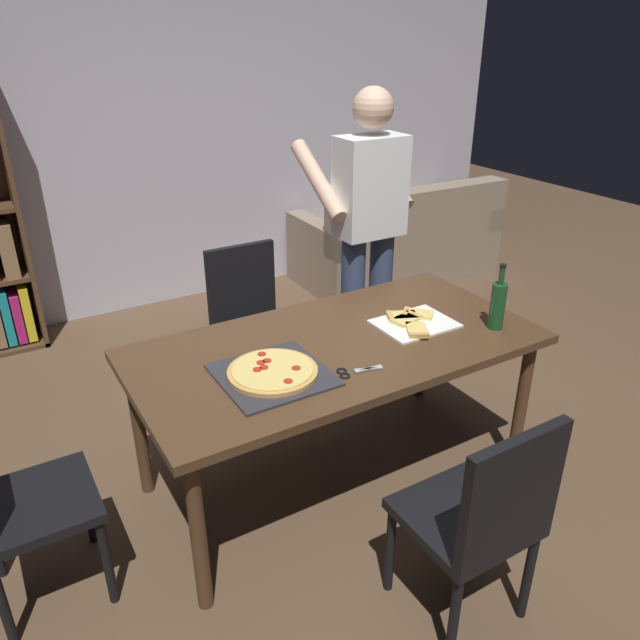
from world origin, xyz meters
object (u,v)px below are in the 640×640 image
chair_left_end (6,495)px  wine_bottle (498,304)px  kitchen_scissors (352,372)px  chair_near_camera (483,514)px  person_serving_pizza (367,226)px  chair_far_side (250,314)px  couch (399,245)px  dining_table (337,356)px  pepperoni_pizza_on_tray (273,372)px

chair_left_end → wine_bottle: (2.11, -0.25, 0.36)m
chair_left_end → kitchen_scissors: 1.36m
chair_near_camera → person_serving_pizza: person_serving_pizza is taller
wine_bottle → chair_far_side: bearing=120.8°
chair_left_end → kitchen_scissors: size_ratio=4.54×
chair_left_end → person_serving_pizza: size_ratio=0.51×
chair_near_camera → wine_bottle: 1.06m
chair_near_camera → wine_bottle: bearing=44.2°
couch → chair_far_side: bearing=-151.3°
dining_table → couch: 2.77m
wine_bottle → chair_left_end: bearing=173.2°
chair_near_camera → person_serving_pizza: (0.66, 1.67, 0.49)m
dining_table → chair_far_side: 0.96m
wine_bottle → chair_near_camera: bearing=-135.8°
wine_bottle → couch: bearing=62.1°
person_serving_pizza → chair_far_side: bearing=161.5°
pepperoni_pizza_on_tray → kitchen_scissors: pepperoni_pizza_on_tray is taller
chair_far_side → pepperoni_pizza_on_tray: 1.15m
pepperoni_pizza_on_tray → chair_left_end: bearing=173.8°
kitchen_scissors → chair_near_camera: bearing=-82.7°
chair_far_side → couch: 2.18m
person_serving_pizza → wine_bottle: (0.06, -0.98, -0.13)m
couch → kitchen_scissors: 3.03m
chair_left_end → couch: size_ratio=0.52×
person_serving_pizza → wine_bottle: 0.99m
chair_near_camera → chair_left_end: (-1.40, 0.95, 0.00)m
chair_far_side → person_serving_pizza: person_serving_pizza is taller
chair_near_camera → couch: 3.50m
chair_far_side → wine_bottle: (0.71, -1.20, 0.36)m
chair_left_end → pepperoni_pizza_on_tray: (1.02, -0.11, 0.25)m
chair_near_camera → kitchen_scissors: size_ratio=4.54×
dining_table → chair_near_camera: size_ratio=2.03×
chair_left_end → pepperoni_pizza_on_tray: 1.06m
wine_bottle → kitchen_scissors: wine_bottle is taller
chair_far_side → couch: bearing=28.7°
wine_bottle → kitchen_scissors: size_ratio=1.59×
person_serving_pizza → chair_near_camera: bearing=-111.5°
dining_table → couch: bearing=46.3°
pepperoni_pizza_on_tray → wine_bottle: wine_bottle is taller
chair_far_side → wine_bottle: size_ratio=2.85×
chair_near_camera → kitchen_scissors: 0.74m
chair_far_side → couch: size_ratio=0.52×
person_serving_pizza → pepperoni_pizza_on_tray: person_serving_pizza is taller
chair_near_camera → couch: size_ratio=0.52×
dining_table → person_serving_pizza: bearing=47.8°
chair_near_camera → dining_table: bearing=90.0°
dining_table → couch: size_ratio=1.06×
chair_left_end → couch: chair_left_end is taller
chair_left_end → person_serving_pizza: 2.23m
kitchen_scissors → chair_left_end: bearing=169.0°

